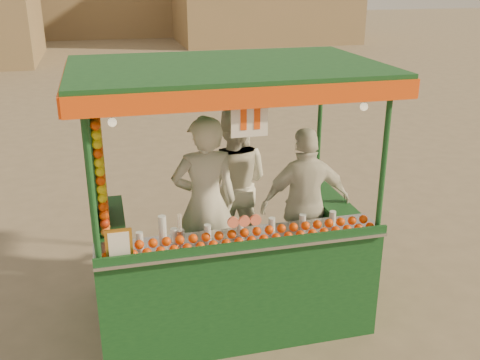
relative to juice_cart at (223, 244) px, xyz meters
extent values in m
plane|color=#695D4B|center=(0.53, 0.12, -0.87)|extent=(90.00, 90.00, 0.00)
cube|color=#103D1B|center=(0.08, 0.13, -0.72)|extent=(2.73, 1.68, 0.31)
cylinder|color=black|center=(-0.87, 0.13, -0.68)|extent=(0.38, 0.10, 0.38)
cylinder|color=black|center=(1.02, 0.13, -0.68)|extent=(0.38, 0.10, 0.38)
cube|color=#103D1B|center=(0.08, -0.55, -0.14)|extent=(2.73, 0.31, 0.84)
cube|color=#103D1B|center=(-1.13, 0.24, -0.14)|extent=(0.31, 1.36, 0.84)
cube|color=#103D1B|center=(1.28, 0.24, -0.14)|extent=(0.31, 1.36, 0.84)
cube|color=#B2B2B7|center=(0.08, -0.52, 0.30)|extent=(2.73, 0.48, 0.03)
cylinder|color=#103D1B|center=(-1.23, -0.66, 1.01)|extent=(0.05, 0.05, 1.47)
cylinder|color=#103D1B|center=(1.39, -0.66, 1.01)|extent=(0.05, 0.05, 1.47)
cylinder|color=#103D1B|center=(-1.23, 0.92, 1.01)|extent=(0.05, 0.05, 1.47)
cylinder|color=#103D1B|center=(1.39, 0.92, 1.01)|extent=(0.05, 0.05, 1.47)
cube|color=#103D1B|center=(0.08, 0.13, 1.79)|extent=(2.94, 1.89, 0.08)
cube|color=#F14A0D|center=(0.08, -0.81, 1.71)|extent=(2.94, 0.04, 0.17)
cube|color=#F14A0D|center=(0.08, 1.07, 1.71)|extent=(2.94, 0.04, 0.17)
cube|color=#F14A0D|center=(-1.39, 0.13, 1.71)|extent=(0.04, 1.89, 0.17)
cube|color=#F14A0D|center=(1.55, 0.13, 1.71)|extent=(0.04, 1.89, 0.17)
cylinder|color=#FF6E4D|center=(0.06, -0.66, 0.55)|extent=(0.10, 0.03, 0.10)
cube|color=orange|center=(-1.06, -0.66, 0.46)|extent=(0.23, 0.02, 0.29)
cube|color=white|center=(0.08, -0.73, 1.52)|extent=(0.31, 0.02, 0.31)
sphere|color=#FFE5B2|center=(-1.02, -0.58, 1.52)|extent=(0.07, 0.07, 0.07)
sphere|color=#FFE5B2|center=(1.18, -0.58, 1.52)|extent=(0.07, 0.07, 0.07)
imported|color=silver|center=(-0.14, 0.20, 0.39)|extent=(0.69, 0.45, 1.89)
imported|color=white|center=(0.29, 0.76, 0.35)|extent=(1.07, 0.96, 1.83)
imported|color=silver|center=(0.95, 0.13, 0.29)|extent=(1.01, 0.45, 1.70)
camera|label=1|loc=(-1.08, -4.99, 2.66)|focal=41.22mm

